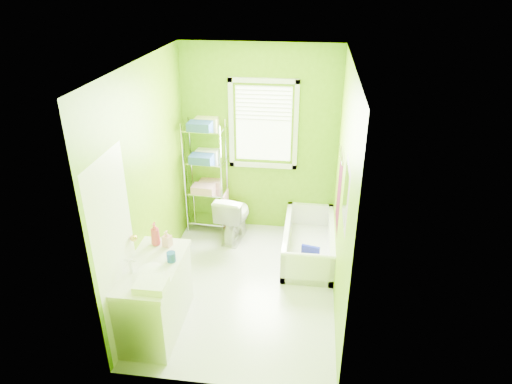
# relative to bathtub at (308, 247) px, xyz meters

# --- Properties ---
(ground) EXTENTS (2.90, 2.90, 0.00)m
(ground) POSITION_rel_bathtub_xyz_m (-0.73, -0.73, -0.14)
(ground) COLOR silver
(ground) RESTS_ON ground
(room_envelope) EXTENTS (2.14, 2.94, 2.62)m
(room_envelope) POSITION_rel_bathtub_xyz_m (-0.73, -0.73, 1.41)
(room_envelope) COLOR #649A07
(room_envelope) RESTS_ON ground
(window) EXTENTS (0.92, 0.05, 1.22)m
(window) POSITION_rel_bathtub_xyz_m (-0.68, 0.69, 1.47)
(window) COLOR white
(window) RESTS_ON ground
(door) EXTENTS (0.09, 0.80, 2.00)m
(door) POSITION_rel_bathtub_xyz_m (-1.77, -1.73, 0.86)
(door) COLOR white
(door) RESTS_ON ground
(right_wall_decor) EXTENTS (0.04, 1.48, 1.17)m
(right_wall_decor) POSITION_rel_bathtub_xyz_m (0.30, -0.75, 1.18)
(right_wall_decor) COLOR #44071A
(right_wall_decor) RESTS_ON ground
(bathtub) EXTENTS (0.64, 1.37, 0.44)m
(bathtub) POSITION_rel_bathtub_xyz_m (0.00, 0.00, 0.00)
(bathtub) COLOR white
(bathtub) RESTS_ON ground
(toilet) EXTENTS (0.49, 0.73, 0.69)m
(toilet) POSITION_rel_bathtub_xyz_m (-1.04, 0.33, 0.21)
(toilet) COLOR white
(toilet) RESTS_ON ground
(vanity) EXTENTS (0.53, 1.03, 1.04)m
(vanity) POSITION_rel_bathtub_xyz_m (-1.53, -1.54, 0.28)
(vanity) COLOR silver
(vanity) RESTS_ON ground
(wire_shelf_unit) EXTENTS (0.57, 0.45, 1.63)m
(wire_shelf_unit) POSITION_rel_bathtub_xyz_m (-1.44, 0.54, 0.86)
(wire_shelf_unit) COLOR silver
(wire_shelf_unit) RESTS_ON ground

